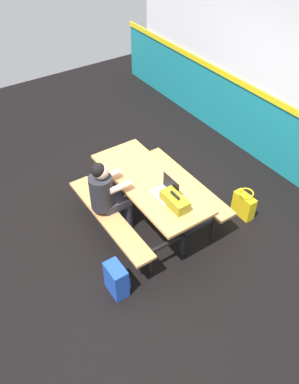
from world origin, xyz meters
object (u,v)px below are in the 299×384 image
(student_nearer, at_px, (107,193))
(toolbox_grey, at_px, (175,201))
(laptop_silver, at_px, (166,191))
(picnic_table_main, at_px, (150,191))
(backpack_dark, at_px, (117,280))
(tote_bag_bright, at_px, (244,205))

(student_nearer, height_order, toolbox_grey, student_nearer)
(toolbox_grey, bearing_deg, laptop_silver, 170.71)
(laptop_silver, distance_m, toolbox_grey, 0.23)
(picnic_table_main, distance_m, toolbox_grey, 0.60)
(student_nearer, xyz_separation_m, laptop_silver, (0.47, 0.60, 0.08))
(laptop_silver, bearing_deg, toolbox_grey, -9.29)
(picnic_table_main, relative_size, backpack_dark, 4.28)
(toolbox_grey, xyz_separation_m, tote_bag_bright, (0.10, 1.19, -0.62))
(laptop_silver, bearing_deg, picnic_table_main, -173.22)
(picnic_table_main, relative_size, laptop_silver, 5.86)
(toolbox_grey, height_order, tote_bag_bright, toolbox_grey)
(picnic_table_main, relative_size, tote_bag_bright, 4.37)
(laptop_silver, distance_m, tote_bag_bright, 1.34)
(student_nearer, relative_size, backpack_dark, 2.74)
(tote_bag_bright, bearing_deg, student_nearer, -114.40)
(laptop_silver, bearing_deg, tote_bag_bright, 74.35)
(picnic_table_main, bearing_deg, backpack_dark, -52.07)
(laptop_silver, relative_size, tote_bag_bright, 0.75)
(laptop_silver, height_order, toolbox_grey, laptop_silver)
(student_nearer, bearing_deg, picnic_table_main, 75.34)
(student_nearer, bearing_deg, toolbox_grey, 38.86)
(student_nearer, xyz_separation_m, tote_bag_bright, (0.79, 1.75, -0.51))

